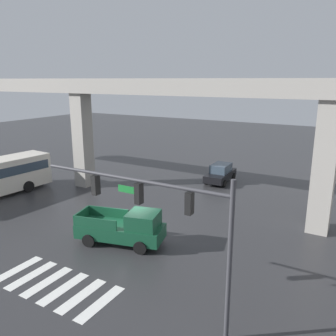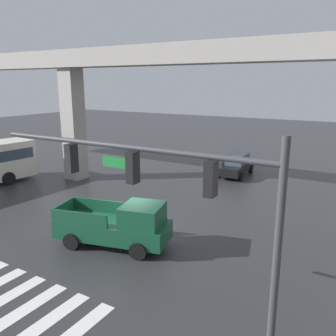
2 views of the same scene
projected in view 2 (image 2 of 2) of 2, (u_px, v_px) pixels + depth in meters
ground_plane at (132, 234)px, 17.20m from camera, size 120.00×120.00×0.00m
crosswalk_stripes at (19, 302)px, 11.86m from camera, size 6.05×2.80×0.01m
elevated_overpass at (192, 68)px, 20.46m from camera, size 59.17×1.88×9.46m
pickup_truck at (119, 225)px, 15.71m from camera, size 5.41×3.07×2.08m
sedan_black at (236, 165)px, 27.90m from camera, size 2.05×4.34×1.72m
traffic_signal_mast at (171, 194)px, 8.64m from camera, size 8.69×0.32×6.20m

